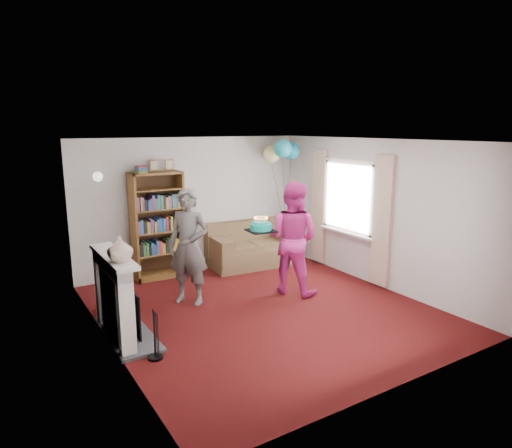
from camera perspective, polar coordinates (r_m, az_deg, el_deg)
ground at (r=6.98m, az=0.95°, el=-10.58°), size 5.00×5.00×0.00m
wall_back at (r=8.78m, az=-7.93°, el=2.53°), size 4.50×0.02×2.50m
wall_left at (r=5.74m, az=-18.38°, el=-3.11°), size 0.02×5.00×2.50m
wall_right at (r=8.03m, az=14.68°, el=1.36°), size 0.02×5.00×2.50m
ceiling at (r=6.44m, az=1.03°, el=10.43°), size 4.50×5.00×0.01m
fireplace at (r=6.18m, az=-16.78°, el=-9.13°), size 0.55×1.80×1.12m
window_bay at (r=8.42m, az=11.46°, el=1.67°), size 0.14×2.02×2.20m
wall_sconce at (r=8.01m, az=-19.18°, el=5.62°), size 0.16×0.23×0.16m
bookcase at (r=8.36m, az=-12.28°, el=-0.29°), size 0.91×0.42×2.12m
sofa at (r=9.04m, az=-0.87°, el=-3.11°), size 1.60×0.84×0.84m
wicker_basket at (r=7.18m, az=-17.14°, el=-9.05°), size 0.41×0.41×0.37m
person_striped at (r=7.03m, az=-8.43°, el=-2.81°), size 0.75×0.78×1.80m
person_magenta at (r=7.43m, az=4.56°, el=-1.75°), size 1.05×1.12×1.83m
birthday_cake at (r=7.12m, az=0.61°, el=-0.38°), size 0.40×0.40×0.22m
balloons at (r=9.04m, az=3.25°, el=9.09°), size 0.68×0.73×1.81m
mantel_vase at (r=5.62m, az=-16.65°, el=-2.99°), size 0.31×0.31×0.31m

